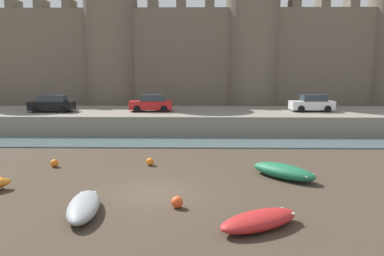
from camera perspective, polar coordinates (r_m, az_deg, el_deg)
ground_plane at (r=18.09m, az=-5.79°, el=-9.84°), size 160.00×160.00×0.00m
water_channel at (r=29.96m, az=-3.03°, el=-2.16°), size 80.00×4.50×0.10m
quay_road at (r=36.96m, az=-2.26°, el=1.28°), size 63.52×10.00×1.77m
castle at (r=46.77m, az=-1.60°, el=11.54°), size 58.75×7.23×20.36m
rowboat_near_channel_right at (r=20.81m, az=13.77°, el=-6.39°), size 3.61×3.65×0.77m
rowboat_near_channel_left at (r=14.36m, az=10.21°, el=-13.63°), size 3.55×2.83×0.63m
rowboat_foreground_left at (r=16.05m, az=-16.19°, el=-11.34°), size 1.79×3.75×0.66m
mooring_buoy_near_channel at (r=24.02m, az=-20.23°, el=-5.05°), size 0.47×0.47×0.47m
mooring_buoy_mid_mud at (r=16.12m, az=-2.28°, el=-11.23°), size 0.50×0.50×0.50m
mooring_buoy_off_centre at (r=23.01m, az=-6.40°, el=-5.12°), size 0.48×0.48×0.48m
car_quay_west at (r=38.04m, az=17.83°, el=3.60°), size 4.18×2.03×1.62m
car_quay_east at (r=36.50m, az=-6.20°, el=3.77°), size 4.18×2.03×1.62m
car_quay_centre_east at (r=38.10m, az=-20.52°, el=3.47°), size 4.18×2.03×1.62m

